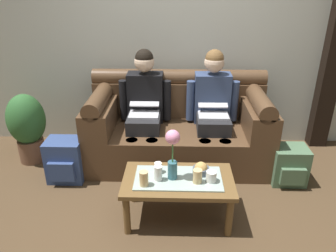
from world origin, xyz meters
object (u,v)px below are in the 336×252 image
object	(u,v)px
couch	(178,128)
person_left	(145,104)
cup_near_right	(158,173)
backpack_left	(66,160)
cup_near_left	(197,176)
cup_far_center	(158,168)
backpack_right	(289,165)
snack_bowl	(201,169)
potted_plant	(27,125)
cup_far_right	(211,176)
flower_vase	(173,150)
person_right	(213,104)
coffee_table	(178,184)
cup_far_left	(144,179)

from	to	relation	value
couch	person_left	world-z (taller)	person_left
cup_near_right	backpack_left	distance (m)	1.16
cup_near_left	backpack_left	world-z (taller)	cup_near_left
cup_far_center	backpack_right	xyz separation A→B (m)	(1.27, 0.49, -0.26)
couch	snack_bowl	xyz separation A→B (m)	(0.19, -0.94, 0.06)
couch	backpack_left	world-z (taller)	couch
person_left	cup_near_right	world-z (taller)	person_left
potted_plant	cup_near_left	bearing A→B (deg)	-28.55
cup_near_left	cup_far_right	xyz separation A→B (m)	(0.11, 0.02, -0.01)
cup_far_right	backpack_right	bearing A→B (deg)	35.90
flower_vase	cup_far_center	distance (m)	0.26
flower_vase	potted_plant	bearing A→B (deg)	149.97
cup_far_center	couch	bearing A→B (deg)	79.76
snack_bowl	cup_near_left	distance (m)	0.14
snack_bowl	backpack_left	xyz separation A→B (m)	(-1.32, 0.48, -0.22)
cup_near_right	cup_far_right	bearing A→B (deg)	-0.80
flower_vase	cup_near_right	world-z (taller)	flower_vase
couch	cup_far_center	bearing A→B (deg)	-100.24
person_right	cup_far_right	bearing A→B (deg)	-95.49
person_right	cup_far_center	size ratio (longest dim) A/B	13.43
cup_near_left	cup_near_right	distance (m)	0.31
flower_vase	cup_far_right	distance (m)	0.38
snack_bowl	person_left	bearing A→B (deg)	120.54
couch	person_right	size ratio (longest dim) A/B	1.57
cup_far_right	coffee_table	bearing A→B (deg)	170.49
couch	snack_bowl	bearing A→B (deg)	-78.63
cup_far_center	person_right	bearing A→B (deg)	60.28
cup_far_right	backpack_left	size ratio (longest dim) A/B	0.20
cup_far_right	potted_plant	bearing A→B (deg)	153.29
cup_near_right	cup_far_center	bearing A→B (deg)	94.13
cup_near_left	potted_plant	bearing A→B (deg)	151.45
coffee_table	cup_near_right	world-z (taller)	cup_near_right
cup_far_center	potted_plant	bearing A→B (deg)	150.28
flower_vase	snack_bowl	world-z (taller)	flower_vase
flower_vase	snack_bowl	xyz separation A→B (m)	(0.24, 0.08, -0.22)
person_right	coffee_table	bearing A→B (deg)	-109.86
cup_near_left	cup_far_right	bearing A→B (deg)	8.90
person_left	backpack_left	xyz separation A→B (m)	(-0.77, -0.46, -0.44)
coffee_table	backpack_left	size ratio (longest dim) A/B	2.08
cup_near_left	potted_plant	distance (m)	2.04
flower_vase	cup_far_right	xyz separation A→B (m)	(0.31, -0.04, -0.22)
cup_near_left	backpack_left	bearing A→B (deg)	154.61
potted_plant	snack_bowl	bearing A→B (deg)	-24.74
cup_far_left	flower_vase	bearing A→B (deg)	25.69
snack_bowl	cup_far_center	world-z (taller)	snack_bowl
person_right	potted_plant	distance (m)	2.02
flower_vase	coffee_table	bearing A→B (deg)	8.41
person_left	snack_bowl	distance (m)	1.11
couch	coffee_table	bearing A→B (deg)	-90.00
cup_far_left	backpack_left	size ratio (longest dim) A/B	0.28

